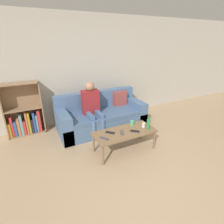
{
  "coord_description": "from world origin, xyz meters",
  "views": [
    {
      "loc": [
        -1.46,
        -1.58,
        2.03
      ],
      "look_at": [
        0.06,
        1.42,
        0.62
      ],
      "focal_mm": 28.0,
      "sensor_mm": 36.0,
      "label": 1
    }
  ],
  "objects_px": {
    "bookshelf": "(24,116)",
    "cup_far": "(132,123)",
    "tv_remote_3": "(104,138)",
    "coffee_table": "(125,133)",
    "tv_remote_1": "(110,133)",
    "couch": "(102,117)",
    "tv_remote_0": "(122,133)",
    "tv_remote_2": "(135,131)",
    "cup_near": "(144,125)",
    "bottle": "(148,124)",
    "person_adult": "(92,104)"
  },
  "relations": [
    {
      "from": "cup_near",
      "to": "tv_remote_3",
      "type": "distance_m",
      "value": 0.89
    },
    {
      "from": "cup_near",
      "to": "bookshelf",
      "type": "bearing_deg",
      "value": 142.17
    },
    {
      "from": "couch",
      "to": "tv_remote_0",
      "type": "distance_m",
      "value": 1.11
    },
    {
      "from": "person_adult",
      "to": "bottle",
      "type": "bearing_deg",
      "value": -54.9
    },
    {
      "from": "couch",
      "to": "tv_remote_2",
      "type": "height_order",
      "value": "couch"
    },
    {
      "from": "bookshelf",
      "to": "bottle",
      "type": "height_order",
      "value": "bookshelf"
    },
    {
      "from": "cup_near",
      "to": "coffee_table",
      "type": "bearing_deg",
      "value": 177.83
    },
    {
      "from": "couch",
      "to": "cup_far",
      "type": "bearing_deg",
      "value": -72.83
    },
    {
      "from": "coffee_table",
      "to": "bookshelf",
      "type": "bearing_deg",
      "value": 136.02
    },
    {
      "from": "coffee_table",
      "to": "tv_remote_3",
      "type": "height_order",
      "value": "tv_remote_3"
    },
    {
      "from": "cup_far",
      "to": "bottle",
      "type": "relative_size",
      "value": 0.36
    },
    {
      "from": "coffee_table",
      "to": "tv_remote_3",
      "type": "bearing_deg",
      "value": -172.53
    },
    {
      "from": "tv_remote_2",
      "to": "tv_remote_3",
      "type": "distance_m",
      "value": 0.63
    },
    {
      "from": "person_adult",
      "to": "cup_far",
      "type": "xyz_separation_m",
      "value": [
        0.55,
        -0.82,
        -0.22
      ]
    },
    {
      "from": "coffee_table",
      "to": "bottle",
      "type": "relative_size",
      "value": 4.62
    },
    {
      "from": "tv_remote_0",
      "to": "tv_remote_2",
      "type": "height_order",
      "value": "same"
    },
    {
      "from": "coffee_table",
      "to": "cup_far",
      "type": "bearing_deg",
      "value": 31.47
    },
    {
      "from": "bookshelf",
      "to": "tv_remote_3",
      "type": "height_order",
      "value": "bookshelf"
    },
    {
      "from": "tv_remote_2",
      "to": "tv_remote_0",
      "type": "bearing_deg",
      "value": 119.61
    },
    {
      "from": "coffee_table",
      "to": "tv_remote_1",
      "type": "bearing_deg",
      "value": 165.77
    },
    {
      "from": "tv_remote_3",
      "to": "bottle",
      "type": "bearing_deg",
      "value": -34.52
    },
    {
      "from": "couch",
      "to": "person_adult",
      "type": "height_order",
      "value": "person_adult"
    },
    {
      "from": "couch",
      "to": "tv_remote_3",
      "type": "xyz_separation_m",
      "value": [
        -0.45,
        -1.13,
        0.13
      ]
    },
    {
      "from": "cup_far",
      "to": "tv_remote_1",
      "type": "height_order",
      "value": "cup_far"
    },
    {
      "from": "coffee_table",
      "to": "cup_near",
      "type": "xyz_separation_m",
      "value": [
        0.42,
        -0.02,
        0.08
      ]
    },
    {
      "from": "coffee_table",
      "to": "tv_remote_0",
      "type": "height_order",
      "value": "tv_remote_0"
    },
    {
      "from": "cup_far",
      "to": "tv_remote_3",
      "type": "distance_m",
      "value": 0.76
    },
    {
      "from": "tv_remote_0",
      "to": "bottle",
      "type": "distance_m",
      "value": 0.55
    },
    {
      "from": "cup_near",
      "to": "tv_remote_2",
      "type": "relative_size",
      "value": 0.57
    },
    {
      "from": "bottle",
      "to": "couch",
      "type": "bearing_deg",
      "value": 111.56
    },
    {
      "from": "bookshelf",
      "to": "bottle",
      "type": "relative_size",
      "value": 4.63
    },
    {
      "from": "person_adult",
      "to": "tv_remote_3",
      "type": "relative_size",
      "value": 6.94
    },
    {
      "from": "tv_remote_1",
      "to": "bookshelf",
      "type": "bearing_deg",
      "value": 89.67
    },
    {
      "from": "coffee_table",
      "to": "bottle",
      "type": "distance_m",
      "value": 0.5
    },
    {
      "from": "tv_remote_1",
      "to": "tv_remote_2",
      "type": "distance_m",
      "value": 0.47
    },
    {
      "from": "cup_near",
      "to": "couch",
      "type": "bearing_deg",
      "value": 111.81
    },
    {
      "from": "bookshelf",
      "to": "coffee_table",
      "type": "xyz_separation_m",
      "value": [
        1.67,
        -1.61,
        -0.06
      ]
    },
    {
      "from": "person_adult",
      "to": "tv_remote_0",
      "type": "height_order",
      "value": "person_adult"
    },
    {
      "from": "cup_near",
      "to": "tv_remote_1",
      "type": "height_order",
      "value": "cup_near"
    },
    {
      "from": "tv_remote_1",
      "to": "tv_remote_3",
      "type": "bearing_deg",
      "value": 172.44
    },
    {
      "from": "tv_remote_1",
      "to": "couch",
      "type": "bearing_deg",
      "value": 32.61
    },
    {
      "from": "tv_remote_3",
      "to": "bottle",
      "type": "distance_m",
      "value": 0.93
    },
    {
      "from": "bookshelf",
      "to": "cup_near",
      "type": "height_order",
      "value": "bookshelf"
    },
    {
      "from": "bookshelf",
      "to": "bottle",
      "type": "xyz_separation_m",
      "value": [
        2.12,
        -1.72,
        0.09
      ]
    },
    {
      "from": "bottle",
      "to": "cup_near",
      "type": "bearing_deg",
      "value": 108.81
    },
    {
      "from": "bookshelf",
      "to": "coffee_table",
      "type": "distance_m",
      "value": 2.31
    },
    {
      "from": "person_adult",
      "to": "tv_remote_3",
      "type": "xyz_separation_m",
      "value": [
        -0.18,
        -1.05,
        -0.26
      ]
    },
    {
      "from": "bookshelf",
      "to": "tv_remote_1",
      "type": "height_order",
      "value": "bookshelf"
    },
    {
      "from": "bookshelf",
      "to": "tv_remote_0",
      "type": "relative_size",
      "value": 6.83
    },
    {
      "from": "bookshelf",
      "to": "cup_far",
      "type": "xyz_separation_m",
      "value": [
        1.93,
        -1.44,
        0.03
      ]
    }
  ]
}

